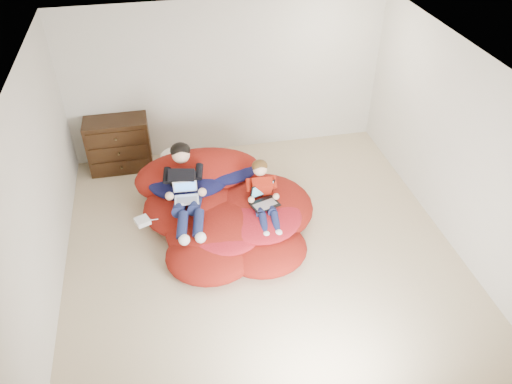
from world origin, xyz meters
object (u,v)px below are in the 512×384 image
beanbag_pile (223,209)px  laptop_black (264,198)px  younger_boy (263,193)px  laptop_white (186,194)px  older_boy (185,185)px  dresser (119,145)px

beanbag_pile → laptop_black: size_ratio=5.87×
laptop_black → beanbag_pile: bearing=154.4°
younger_boy → laptop_white: size_ratio=2.87×
younger_boy → laptop_white: 1.01m
laptop_white → laptop_black: laptop_white is taller
laptop_black → laptop_white: bearing=169.2°
laptop_white → laptop_black: (0.99, -0.19, -0.08)m
laptop_white → laptop_black: bearing=-10.8°
older_boy → younger_boy: 1.03m
beanbag_pile → younger_boy: size_ratio=2.60×
dresser → laptop_black: 2.72m
beanbag_pile → older_boy: (-0.48, 0.06, 0.44)m
younger_boy → laptop_black: (0.00, -0.04, -0.05)m
beanbag_pile → laptop_white: (-0.48, -0.06, 0.38)m
older_boy → laptop_white: (-0.00, -0.12, -0.06)m
dresser → beanbag_pile: size_ratio=0.39×
dresser → laptop_black: bearing=-45.7°
dresser → older_boy: (0.90, -1.63, 0.27)m
dresser → younger_boy: younger_boy is taller
laptop_white → laptop_black: 1.02m
younger_boy → older_boy: bearing=164.7°
older_boy → younger_boy: bearing=-15.3°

